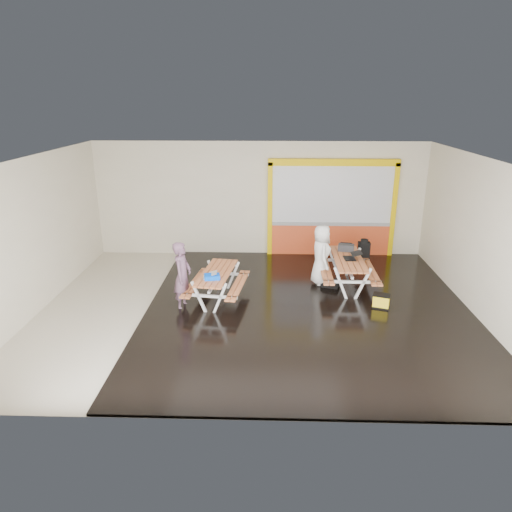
{
  "coord_description": "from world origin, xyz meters",
  "views": [
    {
      "loc": [
        0.35,
        -9.93,
        4.74
      ],
      "look_at": [
        0.0,
        0.9,
        1.0
      ],
      "focal_mm": 32.53,
      "sensor_mm": 36.0,
      "label": 1
    }
  ],
  "objects_px": {
    "picnic_table_left": "(217,279)",
    "picnic_table_right": "(348,265)",
    "dark_case": "(330,283)",
    "fluke_bag": "(381,301)",
    "person_right": "(321,255)",
    "backpack": "(364,249)",
    "toolbox": "(346,248)",
    "laptop_left": "(209,276)",
    "person_left": "(182,276)",
    "laptop_right": "(352,257)",
    "blue_pouch": "(212,277)"
  },
  "relations": [
    {
      "from": "picnic_table_left",
      "to": "laptop_right",
      "type": "bearing_deg",
      "value": 14.74
    },
    {
      "from": "laptop_right",
      "to": "fluke_bag",
      "type": "distance_m",
      "value": 1.5
    },
    {
      "from": "backpack",
      "to": "laptop_right",
      "type": "bearing_deg",
      "value": -115.59
    },
    {
      "from": "person_right",
      "to": "laptop_left",
      "type": "bearing_deg",
      "value": 111.7
    },
    {
      "from": "blue_pouch",
      "to": "fluke_bag",
      "type": "bearing_deg",
      "value": 1.37
    },
    {
      "from": "picnic_table_right",
      "to": "blue_pouch",
      "type": "xyz_separation_m",
      "value": [
        -3.33,
        -1.39,
        0.18
      ]
    },
    {
      "from": "laptop_left",
      "to": "toolbox",
      "type": "relative_size",
      "value": 0.76
    },
    {
      "from": "blue_pouch",
      "to": "toolbox",
      "type": "distance_m",
      "value": 3.88
    },
    {
      "from": "blue_pouch",
      "to": "fluke_bag",
      "type": "height_order",
      "value": "blue_pouch"
    },
    {
      "from": "picnic_table_right",
      "to": "backpack",
      "type": "height_order",
      "value": "backpack"
    },
    {
      "from": "picnic_table_right",
      "to": "laptop_left",
      "type": "distance_m",
      "value": 3.65
    },
    {
      "from": "toolbox",
      "to": "fluke_bag",
      "type": "height_order",
      "value": "toolbox"
    },
    {
      "from": "fluke_bag",
      "to": "person_right",
      "type": "bearing_deg",
      "value": 132.23
    },
    {
      "from": "person_left",
      "to": "person_right",
      "type": "height_order",
      "value": "person_right"
    },
    {
      "from": "person_left",
      "to": "laptop_left",
      "type": "xyz_separation_m",
      "value": [
        0.63,
        0.02,
        0.01
      ]
    },
    {
      "from": "picnic_table_left",
      "to": "blue_pouch",
      "type": "height_order",
      "value": "blue_pouch"
    },
    {
      "from": "dark_case",
      "to": "fluke_bag",
      "type": "height_order",
      "value": "fluke_bag"
    },
    {
      "from": "laptop_left",
      "to": "blue_pouch",
      "type": "distance_m",
      "value": 0.1
    },
    {
      "from": "picnic_table_right",
      "to": "blue_pouch",
      "type": "relative_size",
      "value": 5.95
    },
    {
      "from": "toolbox",
      "to": "fluke_bag",
      "type": "distance_m",
      "value": 2.07
    },
    {
      "from": "picnic_table_left",
      "to": "fluke_bag",
      "type": "distance_m",
      "value": 3.92
    },
    {
      "from": "backpack",
      "to": "person_left",
      "type": "bearing_deg",
      "value": -153.18
    },
    {
      "from": "picnic_table_left",
      "to": "dark_case",
      "type": "relative_size",
      "value": 4.63
    },
    {
      "from": "person_right",
      "to": "toolbox",
      "type": "distance_m",
      "value": 0.83
    },
    {
      "from": "laptop_right",
      "to": "toolbox",
      "type": "bearing_deg",
      "value": 95.44
    },
    {
      "from": "toolbox",
      "to": "backpack",
      "type": "distance_m",
      "value": 0.74
    },
    {
      "from": "fluke_bag",
      "to": "picnic_table_right",
      "type": "bearing_deg",
      "value": 115.08
    },
    {
      "from": "person_left",
      "to": "dark_case",
      "type": "height_order",
      "value": "person_left"
    },
    {
      "from": "laptop_left",
      "to": "toolbox",
      "type": "distance_m",
      "value": 3.91
    },
    {
      "from": "picnic_table_right",
      "to": "laptop_right",
      "type": "relative_size",
      "value": 4.62
    },
    {
      "from": "person_right",
      "to": "fluke_bag",
      "type": "distance_m",
      "value": 2.02
    },
    {
      "from": "toolbox",
      "to": "backpack",
      "type": "xyz_separation_m",
      "value": [
        0.57,
        0.44,
        -0.17
      ]
    },
    {
      "from": "picnic_table_left",
      "to": "laptop_right",
      "type": "relative_size",
      "value": 4.53
    },
    {
      "from": "backpack",
      "to": "fluke_bag",
      "type": "distance_m",
      "value": 2.36
    },
    {
      "from": "backpack",
      "to": "dark_case",
      "type": "height_order",
      "value": "backpack"
    },
    {
      "from": "blue_pouch",
      "to": "person_right",
      "type": "bearing_deg",
      "value": 29.59
    },
    {
      "from": "picnic_table_left",
      "to": "toolbox",
      "type": "distance_m",
      "value": 3.65
    },
    {
      "from": "picnic_table_right",
      "to": "picnic_table_left",
      "type": "bearing_deg",
      "value": -163.92
    },
    {
      "from": "picnic_table_left",
      "to": "backpack",
      "type": "xyz_separation_m",
      "value": [
        3.87,
        1.95,
        0.16
      ]
    },
    {
      "from": "picnic_table_right",
      "to": "dark_case",
      "type": "xyz_separation_m",
      "value": [
        -0.43,
        -0.03,
        -0.5
      ]
    },
    {
      "from": "person_right",
      "to": "backpack",
      "type": "distance_m",
      "value": 1.55
    },
    {
      "from": "picnic_table_left",
      "to": "picnic_table_right",
      "type": "bearing_deg",
      "value": 16.08
    },
    {
      "from": "laptop_right",
      "to": "blue_pouch",
      "type": "distance_m",
      "value": 3.66
    },
    {
      "from": "picnic_table_left",
      "to": "laptop_left",
      "type": "bearing_deg",
      "value": -108.14
    },
    {
      "from": "picnic_table_left",
      "to": "person_right",
      "type": "relative_size",
      "value": 1.3
    },
    {
      "from": "picnic_table_left",
      "to": "picnic_table_right",
      "type": "height_order",
      "value": "picnic_table_right"
    },
    {
      "from": "person_right",
      "to": "person_left",
      "type": "bearing_deg",
      "value": 107.36
    },
    {
      "from": "laptop_right",
      "to": "toolbox",
      "type": "relative_size",
      "value": 1.01
    },
    {
      "from": "toolbox",
      "to": "backpack",
      "type": "relative_size",
      "value": 0.83
    },
    {
      "from": "picnic_table_left",
      "to": "fluke_bag",
      "type": "xyz_separation_m",
      "value": [
        3.88,
        -0.35,
        -0.37
      ]
    }
  ]
}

